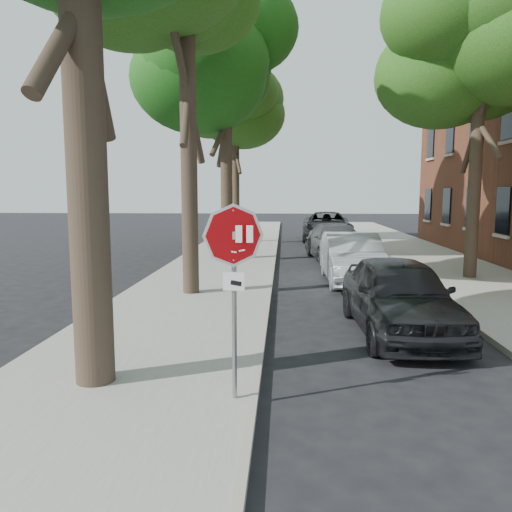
{
  "coord_description": "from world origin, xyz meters",
  "views": [
    {
      "loc": [
        -0.05,
        -6.39,
        2.88
      ],
      "look_at": [
        -0.41,
        0.0,
        2.05
      ],
      "focal_mm": 35.0,
      "sensor_mm": 36.0,
      "label": 1
    }
  ],
  "objects_px": {
    "stop_sign": "(234,264)",
    "car_b": "(352,258)",
    "tree_mid_b": "(225,62)",
    "car_d": "(327,226)",
    "tree_far": "(235,110)",
    "car_a": "(399,295)",
    "tree_right": "(480,51)",
    "tree_mid_a": "(186,8)",
    "car_c": "(336,242)"
  },
  "relations": [
    {
      "from": "tree_mid_b",
      "to": "tree_far",
      "type": "height_order",
      "value": "tree_mid_b"
    },
    {
      "from": "car_b",
      "to": "car_c",
      "type": "height_order",
      "value": "car_b"
    },
    {
      "from": "car_b",
      "to": "car_d",
      "type": "xyz_separation_m",
      "value": [
        0.38,
        13.82,
        0.06
      ]
    },
    {
      "from": "stop_sign",
      "to": "car_d",
      "type": "height_order",
      "value": "stop_sign"
    },
    {
      "from": "car_d",
      "to": "car_c",
      "type": "bearing_deg",
      "value": -89.31
    },
    {
      "from": "tree_mid_b",
      "to": "tree_right",
      "type": "relative_size",
      "value": 1.11
    },
    {
      "from": "stop_sign",
      "to": "tree_far",
      "type": "xyz_separation_m",
      "value": [
        -2.02,
        21.14,
        5.26
      ]
    },
    {
      "from": "tree_mid_a",
      "to": "car_d",
      "type": "xyz_separation_m",
      "value": [
        5.11,
        16.12,
        -6.76
      ]
    },
    {
      "from": "tree_mid_b",
      "to": "stop_sign",
      "type": "bearing_deg",
      "value": -83.05
    },
    {
      "from": "car_a",
      "to": "car_b",
      "type": "bearing_deg",
      "value": 89.78
    },
    {
      "from": "stop_sign",
      "to": "tree_mid_b",
      "type": "bearing_deg",
      "value": 96.95
    },
    {
      "from": "stop_sign",
      "to": "car_a",
      "type": "xyz_separation_m",
      "value": [
        3.0,
        3.73,
        -1.16
      ]
    },
    {
      "from": "tree_mid_b",
      "to": "car_c",
      "type": "xyz_separation_m",
      "value": [
        4.58,
        0.57,
        -7.24
      ]
    },
    {
      "from": "tree_mid_a",
      "to": "tree_mid_b",
      "type": "distance_m",
      "value": 7.02
    },
    {
      "from": "tree_mid_a",
      "to": "tree_far",
      "type": "distance_m",
      "value": 14.0
    },
    {
      "from": "tree_mid_a",
      "to": "car_c",
      "type": "height_order",
      "value": "tree_mid_a"
    },
    {
      "from": "car_a",
      "to": "car_c",
      "type": "relative_size",
      "value": 0.88
    },
    {
      "from": "tree_right",
      "to": "car_a",
      "type": "distance_m",
      "value": 9.79
    },
    {
      "from": "tree_mid_b",
      "to": "tree_far",
      "type": "bearing_deg",
      "value": 92.44
    },
    {
      "from": "tree_mid_b",
      "to": "tree_far",
      "type": "xyz_separation_m",
      "value": [
        -0.3,
        6.99,
        -0.78
      ]
    },
    {
      "from": "car_a",
      "to": "car_b",
      "type": "distance_m",
      "value": 5.71
    },
    {
      "from": "tree_mid_a",
      "to": "car_b",
      "type": "xyz_separation_m",
      "value": [
        4.73,
        2.3,
        -6.82
      ]
    },
    {
      "from": "stop_sign",
      "to": "car_a",
      "type": "distance_m",
      "value": 4.92
    },
    {
      "from": "tree_mid_a",
      "to": "car_b",
      "type": "height_order",
      "value": "tree_mid_a"
    },
    {
      "from": "tree_mid_b",
      "to": "tree_right",
      "type": "xyz_separation_m",
      "value": [
        8.4,
        -4.01,
        -0.78
      ]
    },
    {
      "from": "car_b",
      "to": "car_d",
      "type": "height_order",
      "value": "car_d"
    },
    {
      "from": "car_b",
      "to": "tree_right",
      "type": "bearing_deg",
      "value": 9.36
    },
    {
      "from": "tree_mid_a",
      "to": "tree_far",
      "type": "relative_size",
      "value": 1.06
    },
    {
      "from": "tree_right",
      "to": "car_a",
      "type": "height_order",
      "value": "tree_right"
    },
    {
      "from": "car_a",
      "to": "tree_mid_a",
      "type": "bearing_deg",
      "value": 143.15
    },
    {
      "from": "tree_right",
      "to": "car_c",
      "type": "bearing_deg",
      "value": 129.8
    },
    {
      "from": "stop_sign",
      "to": "car_c",
      "type": "xyz_separation_m",
      "value": [
        2.86,
        14.72,
        -1.19
      ]
    },
    {
      "from": "car_c",
      "to": "tree_mid_a",
      "type": "bearing_deg",
      "value": -128.26
    },
    {
      "from": "tree_right",
      "to": "car_d",
      "type": "distance_m",
      "value": 15.0
    },
    {
      "from": "tree_right",
      "to": "car_d",
      "type": "xyz_separation_m",
      "value": [
        -3.49,
        13.12,
        -6.37
      ]
    },
    {
      "from": "tree_mid_a",
      "to": "car_d",
      "type": "bearing_deg",
      "value": 72.41
    },
    {
      "from": "tree_mid_b",
      "to": "car_b",
      "type": "height_order",
      "value": "tree_mid_b"
    },
    {
      "from": "tree_far",
      "to": "car_d",
      "type": "xyz_separation_m",
      "value": [
        5.21,
        2.12,
        -6.37
      ]
    },
    {
      "from": "tree_far",
      "to": "car_a",
      "type": "bearing_deg",
      "value": -73.92
    },
    {
      "from": "tree_far",
      "to": "car_b",
      "type": "xyz_separation_m",
      "value": [
        4.83,
        -11.7,
        -6.43
      ]
    },
    {
      "from": "stop_sign",
      "to": "tree_mid_a",
      "type": "relative_size",
      "value": 0.27
    },
    {
      "from": "car_a",
      "to": "car_b",
      "type": "height_order",
      "value": "car_a"
    },
    {
      "from": "tree_mid_b",
      "to": "car_d",
      "type": "relative_size",
      "value": 1.7
    },
    {
      "from": "tree_mid_a",
      "to": "car_c",
      "type": "distance_m",
      "value": 11.28
    },
    {
      "from": "car_a",
      "to": "tree_far",
      "type": "bearing_deg",
      "value": 103.98
    },
    {
      "from": "tree_mid_b",
      "to": "tree_far",
      "type": "distance_m",
      "value": 7.04
    },
    {
      "from": "stop_sign",
      "to": "car_b",
      "type": "relative_size",
      "value": 0.55
    },
    {
      "from": "stop_sign",
      "to": "tree_mid_b",
      "type": "xyz_separation_m",
      "value": [
        -1.72,
        14.15,
        6.05
      ]
    },
    {
      "from": "stop_sign",
      "to": "car_d",
      "type": "bearing_deg",
      "value": 82.2
    },
    {
      "from": "tree_far",
      "to": "car_b",
      "type": "bearing_deg",
      "value": -67.56
    }
  ]
}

